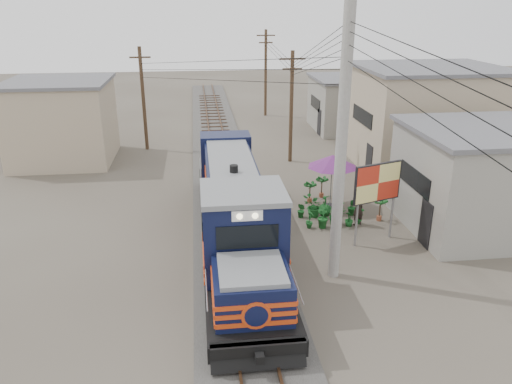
{
  "coord_description": "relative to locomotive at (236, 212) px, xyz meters",
  "views": [
    {
      "loc": [
        -1.4,
        -16.66,
        9.8
      ],
      "look_at": [
        0.95,
        2.97,
        2.2
      ],
      "focal_mm": 35.0,
      "sensor_mm": 36.0,
      "label": 1
    }
  ],
  "objects": [
    {
      "name": "wooden_pole_left",
      "position": [
        -5.0,
        15.86,
        1.99
      ],
      "size": [
        1.6,
        0.24,
        7.0
      ],
      "color": "#4C3826",
      "rests_on": "ground"
    },
    {
      "name": "ground",
      "position": [
        0.0,
        -2.14,
        -1.69
      ],
      "size": [
        120.0,
        120.0,
        0.0
      ],
      "primitive_type": "plane",
      "color": "#473F35",
      "rests_on": "ground"
    },
    {
      "name": "track",
      "position": [
        0.0,
        7.86,
        -1.43
      ],
      "size": [
        1.15,
        70.0,
        0.12
      ],
      "color": "#51331E",
      "rests_on": "ground"
    },
    {
      "name": "utility_pole_main",
      "position": [
        3.5,
        -2.64,
        3.31
      ],
      "size": [
        0.4,
        0.4,
        10.0
      ],
      "color": "#9E9B93",
      "rests_on": "ground"
    },
    {
      "name": "wooden_pole_mid",
      "position": [
        4.5,
        11.86,
        1.99
      ],
      "size": [
        1.6,
        0.24,
        7.0
      ],
      "color": "#4C3826",
      "rests_on": "ground"
    },
    {
      "name": "shophouse_left",
      "position": [
        -10.0,
        13.86,
        0.92
      ],
      "size": [
        6.3,
        6.3,
        5.2
      ],
      "color": "tan",
      "rests_on": "ground"
    },
    {
      "name": "plant_nursery",
      "position": [
        4.49,
        2.36,
        -1.19
      ],
      "size": [
        3.09,
        2.17,
        1.08
      ],
      "color": "#18551F",
      "rests_on": "ground"
    },
    {
      "name": "ballast",
      "position": [
        0.0,
        7.86,
        -1.61
      ],
      "size": [
        3.6,
        70.0,
        0.16
      ],
      "primitive_type": "cube",
      "color": "#595651",
      "rests_on": "ground"
    },
    {
      "name": "market_umbrella",
      "position": [
        5.12,
        4.03,
        0.72
      ],
      "size": [
        2.74,
        2.74,
        2.74
      ],
      "rotation": [
        0.0,
        0.0,
        0.11
      ],
      "color": "black",
      "rests_on": "ground"
    },
    {
      "name": "shophouse_mid",
      "position": [
        12.5,
        9.86,
        1.42
      ],
      "size": [
        8.4,
        7.35,
        6.2
      ],
      "color": "tan",
      "rests_on": "ground"
    },
    {
      "name": "vendor",
      "position": [
        5.81,
        1.7,
        -0.87
      ],
      "size": [
        0.7,
        0.59,
        1.64
      ],
      "primitive_type": "imported",
      "rotation": [
        0.0,
        0.0,
        3.53
      ],
      "color": "black",
      "rests_on": "ground"
    },
    {
      "name": "wooden_pole_far",
      "position": [
        4.8,
        25.86,
        2.25
      ],
      "size": [
        1.6,
        0.24,
        7.5
      ],
      "color": "#4C3826",
      "rests_on": "ground"
    },
    {
      "name": "billboard",
      "position": [
        5.95,
        -0.04,
        0.94
      ],
      "size": [
        2.22,
        0.87,
        3.56
      ],
      "rotation": [
        0.0,
        0.0,
        0.33
      ],
      "color": "#99999E",
      "rests_on": "ground"
    },
    {
      "name": "locomotive",
      "position": [
        0.0,
        0.0,
        0.0
      ],
      "size": [
        2.85,
        15.5,
        3.84
      ],
      "color": "black",
      "rests_on": "ground"
    },
    {
      "name": "power_lines",
      "position": [
        -0.14,
        6.35,
        5.88
      ],
      "size": [
        9.65,
        19.0,
        3.3
      ],
      "color": "black",
      "rests_on": "ground"
    },
    {
      "name": "shophouse_front",
      "position": [
        11.5,
        0.86,
        0.67
      ],
      "size": [
        7.35,
        6.3,
        4.7
      ],
      "color": "gray",
      "rests_on": "ground"
    },
    {
      "name": "shophouse_back",
      "position": [
        11.0,
        19.86,
        0.42
      ],
      "size": [
        6.3,
        6.3,
        4.2
      ],
      "color": "gray",
      "rests_on": "ground"
    }
  ]
}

